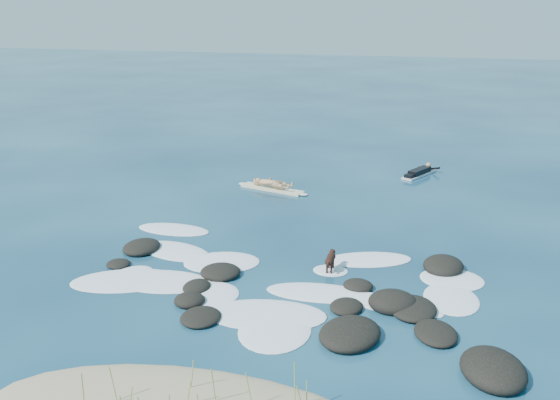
% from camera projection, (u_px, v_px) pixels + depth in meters
% --- Properties ---
extents(ground, '(160.00, 160.00, 0.00)m').
position_uv_depth(ground, '(288.00, 268.00, 19.65)').
color(ground, '#0A2642').
rests_on(ground, ground).
extents(reef_rocks, '(12.58, 7.49, 0.64)m').
position_uv_depth(reef_rocks, '(348.00, 306.00, 16.94)').
color(reef_rocks, black).
rests_on(reef_rocks, ground).
extents(breaking_foam, '(12.31, 8.03, 0.12)m').
position_uv_depth(breaking_foam, '(257.00, 281.00, 18.67)').
color(breaking_foam, white).
rests_on(breaking_foam, ground).
extents(standing_surfer_rig, '(3.52, 1.39, 2.03)m').
position_uv_depth(standing_surfer_rig, '(272.00, 173.00, 27.46)').
color(standing_surfer_rig, beige).
rests_on(standing_surfer_rig, ground).
extents(paddling_surfer_rig, '(1.75, 2.58, 0.47)m').
position_uv_depth(paddling_surfer_rig, '(420.00, 172.00, 30.00)').
color(paddling_surfer_rig, silver).
rests_on(paddling_surfer_rig, ground).
extents(dog, '(0.27, 1.03, 0.65)m').
position_uv_depth(dog, '(331.00, 259.00, 19.24)').
color(dog, black).
rests_on(dog, ground).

